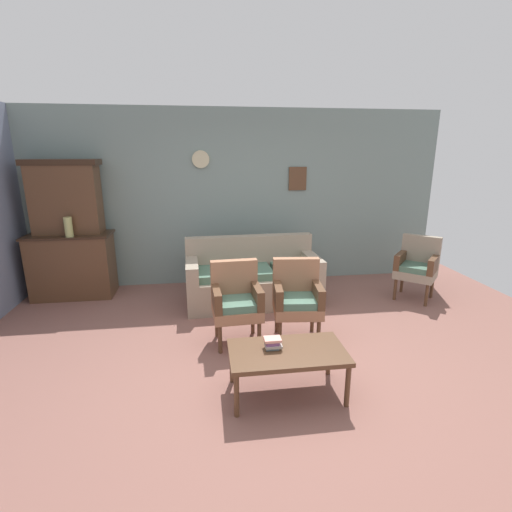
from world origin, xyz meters
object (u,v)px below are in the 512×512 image
Objects in this scene: book_stack_on_table at (273,343)px; armchair_near_cabinet at (297,296)px; floral_couch at (253,280)px; side_cabinet at (73,265)px; armchair_row_middle at (236,299)px; coffee_table at (287,355)px; vase_on_cabinet at (68,227)px; wingback_chair_by_fireplace at (417,265)px.

armchair_near_cabinet is at bearing 64.80° from book_stack_on_table.
side_cabinet is at bearing 166.96° from floral_couch.
floral_couch is 12.36× the size of book_stack_on_table.
armchair_row_middle reaches higher than coffee_table.
side_cabinet is at bearing 142.57° from armchair_row_middle.
vase_on_cabinet reaches higher than floral_couch.
side_cabinet is 2.81m from armchair_row_middle.
book_stack_on_table is (-0.45, -0.96, -0.03)m from armchair_near_cabinet.
side_cabinet reaches higher than armchair_row_middle.
vase_on_cabinet is 1.82× the size of book_stack_on_table.
book_stack_on_table is at bearing -142.00° from wingback_chair_by_fireplace.
vase_on_cabinet is 3.27m from armchair_near_cabinet.
floral_couch is (2.56, -0.59, -0.14)m from side_cabinet.
book_stack_on_table reaches higher than coffee_table.
vase_on_cabinet is at bearing 173.10° from wingback_chair_by_fireplace.
armchair_row_middle and wingback_chair_by_fireplace have the same top height.
floral_couch is 2.10m from book_stack_on_table.
coffee_table is 6.67× the size of book_stack_on_table.
armchair_near_cabinet is 0.90× the size of coffee_table.
floral_couch is (2.48, -0.41, -0.74)m from vase_on_cabinet.
side_cabinet is 7.70× the size of book_stack_on_table.
side_cabinet reaches higher than wingback_chair_by_fireplace.
armchair_row_middle is (2.23, -1.71, 0.03)m from side_cabinet.
armchair_row_middle and armchair_near_cabinet have the same top height.
armchair_near_cabinet is 1.06m from book_stack_on_table.
coffee_table is at bearing -139.92° from wingback_chair_by_fireplace.
vase_on_cabinet is 3.63m from coffee_table.
coffee_table is (0.35, -1.02, -0.12)m from armchair_row_middle.
floral_couch is 2.14m from coffee_table.
side_cabinet is at bearing 133.38° from coffee_table.
armchair_row_middle is 1.09m from coffee_table.
side_cabinet is at bearing 111.79° from vase_on_cabinet.
vase_on_cabinet is 0.30× the size of wingback_chair_by_fireplace.
side_cabinet is 0.63m from vase_on_cabinet.
armchair_row_middle is at bearing -160.70° from wingback_chair_by_fireplace.
wingback_chair_by_fireplace reaches higher than book_stack_on_table.
book_stack_on_table is at bearing -92.74° from floral_couch.
armchair_row_middle is (-0.33, -1.12, 0.17)m from floral_couch.
floral_couch is at bearing 90.54° from coffee_table.
armchair_near_cabinet is (0.35, -1.13, 0.17)m from floral_couch.
armchair_near_cabinet is at bearing -30.59° from side_cabinet.
side_cabinet reaches higher than book_stack_on_table.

